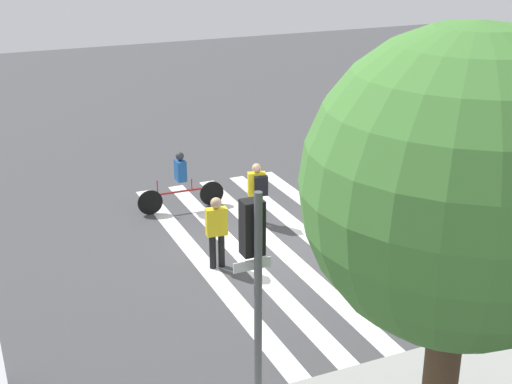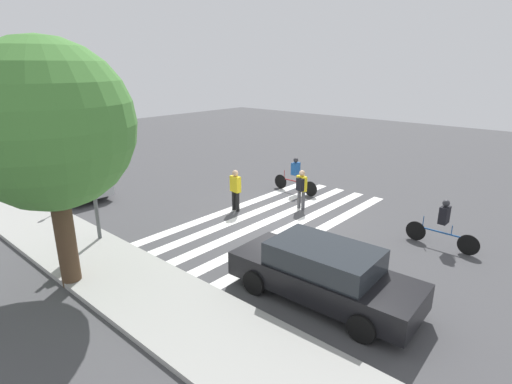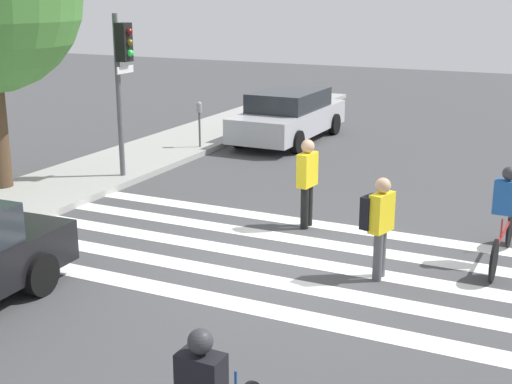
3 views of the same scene
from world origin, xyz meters
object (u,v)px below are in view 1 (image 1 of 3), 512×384
street_tree (461,189)px  pedestrian_adult_tall_backpack (217,229)px  traffic_light (254,262)px  cyclist_mid_street (181,179)px  cyclist_near_curb (433,163)px  pedestrian_adult_blue_shirt (258,189)px

street_tree → pedestrian_adult_tall_backpack: 7.69m
traffic_light → street_tree: size_ratio=0.61×
cyclist_mid_street → traffic_light: bearing=80.4°
cyclist_near_curb → cyclist_mid_street: (6.93, -1.64, 0.00)m
cyclist_near_curb → pedestrian_adult_blue_shirt: bearing=1.4°
traffic_light → street_tree: street_tree is taller
pedestrian_adult_tall_backpack → cyclist_near_curb: pedestrian_adult_tall_backpack is taller
street_tree → traffic_light: bearing=-45.4°
traffic_light → cyclist_mid_street: 8.86m
traffic_light → street_tree: bearing=134.6°
traffic_light → cyclist_near_curb: size_ratio=1.67×
pedestrian_adult_blue_shirt → cyclist_near_curb: (-5.44, -0.02, -0.08)m
traffic_light → cyclist_mid_street: bearing=-100.8°
pedestrian_adult_blue_shirt → street_tree: bearing=-82.1°
pedestrian_adult_tall_backpack → cyclist_near_curb: size_ratio=0.74×
street_tree → cyclist_mid_street: size_ratio=2.62×
traffic_light → street_tree: (-1.95, 1.97, 1.53)m
pedestrian_adult_tall_backpack → pedestrian_adult_blue_shirt: size_ratio=1.04×
street_tree → cyclist_near_curb: (-6.61, -8.85, -3.33)m
cyclist_near_curb → pedestrian_adult_tall_backpack: bearing=15.8°
pedestrian_adult_blue_shirt → cyclist_near_curb: pedestrian_adult_blue_shirt is taller
pedestrian_adult_blue_shirt → cyclist_mid_street: size_ratio=0.67×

